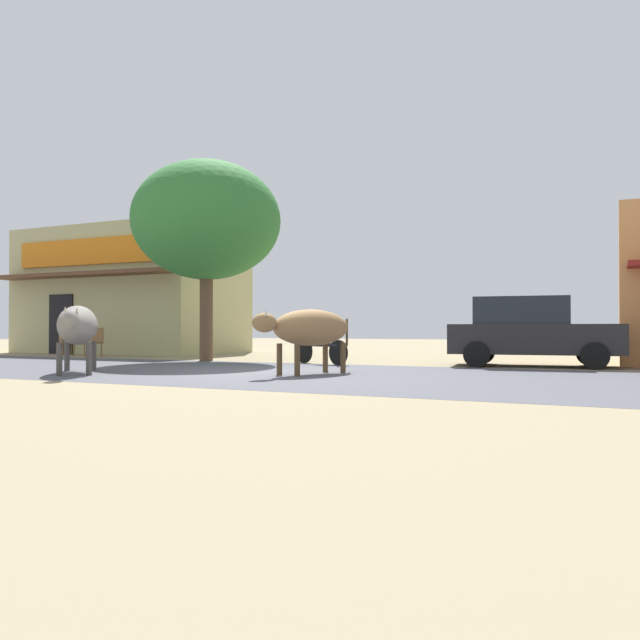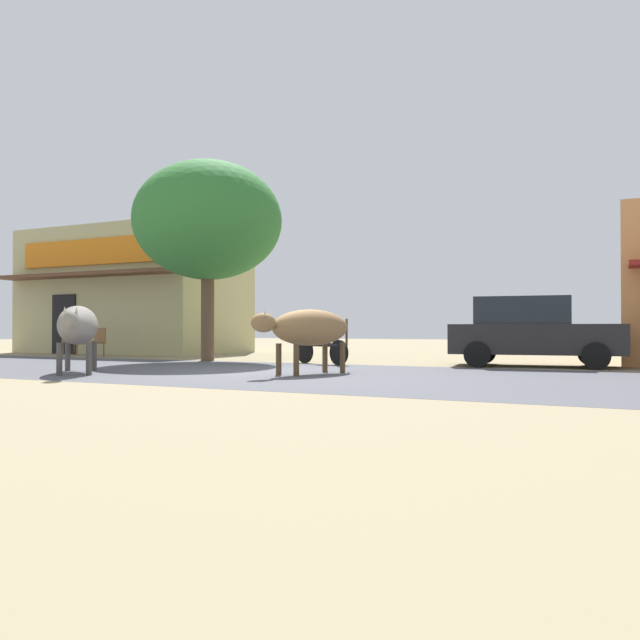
{
  "view_description": "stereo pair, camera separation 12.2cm",
  "coord_description": "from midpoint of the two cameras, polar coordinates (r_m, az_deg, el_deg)",
  "views": [
    {
      "loc": [
        6.44,
        -11.26,
        0.9
      ],
      "look_at": [
        0.5,
        1.43,
        1.09
      ],
      "focal_mm": 35.74,
      "sensor_mm": 36.0,
      "label": 1
    },
    {
      "loc": [
        6.56,
        -11.21,
        0.9
      ],
      "look_at": [
        0.5,
        1.43,
        1.09
      ],
      "focal_mm": 35.74,
      "sensor_mm": 36.0,
      "label": 2
    }
  ],
  "objects": [
    {
      "name": "cafe_chair_by_doorway",
      "position": [
        22.7,
        -22.02,
        -1.68
      ],
      "size": [
        0.6,
        0.6,
        0.92
      ],
      "color": "brown",
      "rests_on": "ground"
    },
    {
      "name": "ground",
      "position": [
        13.01,
        -4.97,
        -4.72
      ],
      "size": [
        80.0,
        80.0,
        0.0
      ],
      "primitive_type": "plane",
      "color": "gray"
    },
    {
      "name": "asphalt_road",
      "position": [
        13.01,
        -4.97,
        -4.71
      ],
      "size": [
        72.0,
        6.71,
        0.0
      ],
      "primitive_type": "cube",
      "color": "#4D4E56",
      "rests_on": "ground"
    },
    {
      "name": "cow_far_dark",
      "position": [
        12.52,
        -1.21,
        -0.74
      ],
      "size": [
        1.3,
        2.55,
        1.27
      ],
      "color": "olive",
      "rests_on": "ground"
    },
    {
      "name": "cafe_chair_near_tree",
      "position": [
        21.2,
        -19.67,
        -1.76
      ],
      "size": [
        0.45,
        0.45,
        0.92
      ],
      "color": "brown",
      "rests_on": "ground"
    },
    {
      "name": "parked_hatchback_car",
      "position": [
        15.87,
        18.1,
        -0.93
      ],
      "size": [
        4.03,
        2.24,
        1.64
      ],
      "color": "black",
      "rests_on": "ground"
    },
    {
      "name": "parked_motorcycle",
      "position": [
        16.02,
        -0.1,
        -2.29
      ],
      "size": [
        1.82,
        0.92,
        1.06
      ],
      "color": "black",
      "rests_on": "ground"
    },
    {
      "name": "roadside_tree",
      "position": [
        18.16,
        -10.32,
        8.72
      ],
      "size": [
        4.12,
        4.12,
        5.55
      ],
      "color": "brown",
      "rests_on": "ground"
    },
    {
      "name": "cow_near_brown",
      "position": [
        13.62,
        -21.13,
        -0.49
      ],
      "size": [
        2.17,
        2.37,
        1.35
      ],
      "color": "gray",
      "rests_on": "ground"
    },
    {
      "name": "storefront_left_cafe",
      "position": [
        24.93,
        -16.62,
        2.44
      ],
      "size": [
        7.85,
        5.29,
        4.54
      ],
      "color": "tan",
      "rests_on": "ground"
    }
  ]
}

